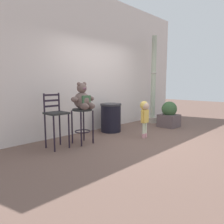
{
  "coord_description": "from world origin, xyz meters",
  "views": [
    {
      "loc": [
        -3.87,
        -2.74,
        1.28
      ],
      "look_at": [
        -0.47,
        0.56,
        0.64
      ],
      "focal_mm": 33.83,
      "sensor_mm": 36.0,
      "label": 1
    }
  ],
  "objects": [
    {
      "name": "bar_chair_empty",
      "position": [
        -1.69,
        0.92,
        0.64
      ],
      "size": [
        0.39,
        0.39,
        1.09
      ],
      "color": "black",
      "rests_on": "ground_plane"
    },
    {
      "name": "planter_with_shrub",
      "position": [
        1.76,
        0.35,
        0.35
      ],
      "size": [
        0.52,
        0.52,
        0.76
      ],
      "color": "#5C4C4E",
      "rests_on": "ground_plane"
    },
    {
      "name": "bar_stool_with_teddy",
      "position": [
        -1.13,
        0.79,
        0.54
      ],
      "size": [
        0.42,
        0.42,
        0.75
      ],
      "color": "black",
      "rests_on": "ground_plane"
    },
    {
      "name": "ground_plane",
      "position": [
        0.0,
        0.0,
        0.0
      ],
      "size": [
        24.0,
        24.0,
        0.0
      ],
      "primitive_type": "plane",
      "color": "brown"
    },
    {
      "name": "trash_bin",
      "position": [
        0.1,
        1.15,
        0.38
      ],
      "size": [
        0.56,
        0.56,
        0.76
      ],
      "color": "black",
      "rests_on": "ground_plane"
    },
    {
      "name": "child_walking",
      "position": [
        0.2,
        0.13,
        0.63
      ],
      "size": [
        0.28,
        0.22,
        0.87
      ],
      "rotation": [
        0.0,
        0.0,
        0.15
      ],
      "color": "pink",
      "rests_on": "ground_plane"
    },
    {
      "name": "teddy_bear",
      "position": [
        -1.13,
        0.76,
        0.96
      ],
      "size": [
        0.54,
        0.48,
        0.56
      ],
      "color": "#6C5650",
      "rests_on": "bar_stool_with_teddy"
    },
    {
      "name": "building_wall",
      "position": [
        0.0,
        1.77,
        1.83
      ],
      "size": [
        7.5,
        0.3,
        3.65
      ],
      "primitive_type": "cube",
      "color": "beige",
      "rests_on": "ground_plane"
    },
    {
      "name": "lamppost",
      "position": [
        2.03,
        1.1,
        1.1
      ],
      "size": [
        0.36,
        0.36,
        2.78
      ],
      "color": "#B2A89A",
      "rests_on": "ground_plane"
    }
  ]
}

